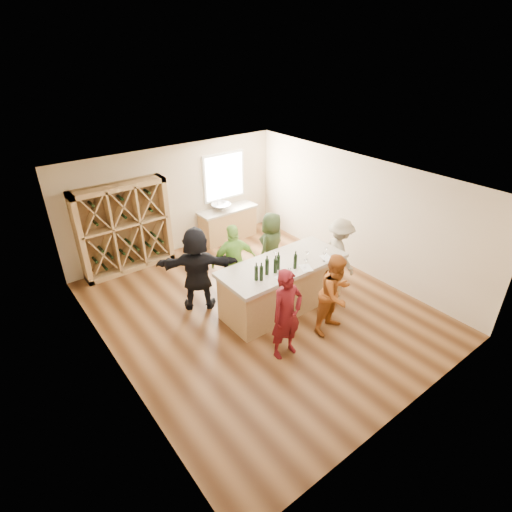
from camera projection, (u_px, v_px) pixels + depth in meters
floor at (258, 310)px, 8.60m from camera, size 6.00×7.00×0.10m
ceiling at (258, 180)px, 7.20m from camera, size 6.00×7.00×0.10m
wall_back at (175, 200)px, 10.37m from camera, size 6.00×0.10×2.80m
wall_front at (418, 347)px, 5.44m from camera, size 6.00×0.10×2.80m
wall_left at (105, 306)px, 6.27m from camera, size 0.10×7.00×2.80m
wall_right at (359, 214)px, 9.53m from camera, size 0.10×7.00×2.80m
window_frame at (224, 176)px, 10.95m from camera, size 1.30×0.06×1.30m
window_pane at (225, 177)px, 10.92m from camera, size 1.18×0.01×1.18m
wine_rack at (125, 228)px, 9.52m from camera, size 2.20×0.45×2.20m
back_counter_base at (228, 224)px, 11.34m from camera, size 1.60×0.58×0.86m
back_counter_top at (227, 209)px, 11.12m from camera, size 1.70×0.62×0.06m
sink at (221, 207)px, 10.95m from camera, size 0.54×0.54×0.19m
faucet at (218, 203)px, 11.05m from camera, size 0.02×0.02×0.30m
tasting_counter_base at (282, 287)px, 8.38m from camera, size 2.60×1.00×1.00m
tasting_counter_top at (283, 265)px, 8.12m from camera, size 2.72×1.12×0.08m
wine_bottle_a at (256, 273)px, 7.46m from camera, size 0.10×0.10×0.30m
wine_bottle_b at (261, 273)px, 7.46m from camera, size 0.09×0.09×0.30m
wine_bottle_c at (267, 267)px, 7.64m from camera, size 0.11×0.11×0.32m
wine_bottle_d at (275, 266)px, 7.70m from camera, size 0.08×0.08×0.30m
wine_bottle_e at (278, 262)px, 7.82m from camera, size 0.09×0.09×0.30m
wine_glass_a at (289, 273)px, 7.60m from camera, size 0.09×0.09×0.18m
wine_glass_b at (305, 264)px, 7.90m from camera, size 0.07×0.07×0.17m
wine_glass_c at (324, 257)px, 8.12m from camera, size 0.09×0.09×0.19m
wine_glass_d at (307, 256)px, 8.19m from camera, size 0.08×0.08×0.17m
wine_glass_e at (326, 252)px, 8.35m from camera, size 0.08×0.08×0.17m
tasting_menu_a at (283, 278)px, 7.60m from camera, size 0.23×0.30×0.00m
tasting_menu_b at (306, 268)px, 7.93m from camera, size 0.32×0.36×0.00m
tasting_menu_c at (327, 258)px, 8.29m from camera, size 0.27×0.32×0.00m
person_near_left at (287, 314)px, 6.94m from camera, size 0.66×0.49×1.75m
person_near_right at (336, 294)px, 7.58m from camera, size 0.85×0.53×1.65m
person_server at (339, 253)px, 9.02m from camera, size 0.78×1.16×1.64m
person_far_mid at (234, 262)px, 8.60m from camera, size 1.11×0.77×1.72m
person_far_right at (271, 247)px, 9.28m from camera, size 0.93×0.74×1.66m
person_far_left at (197, 269)px, 8.21m from camera, size 1.77×1.43×1.84m
wine_bottle_f at (295, 262)px, 7.85m from camera, size 0.07×0.07×0.30m
wine_glass_f at (275, 256)px, 8.17m from camera, size 0.07×0.07×0.18m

